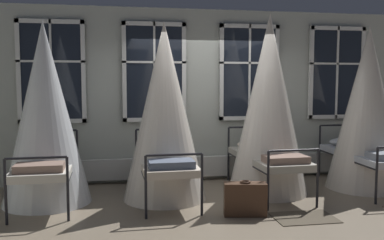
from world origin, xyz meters
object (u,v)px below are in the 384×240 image
Objects in this scene: cot_first at (45,115)px; cot_second at (165,113)px; cot_fourth at (367,110)px; suitcase_dark at (245,199)px; cot_third at (269,107)px.

cot_first is 1.72m from cot_second.
cot_second is 3.37m from cot_fourth.
cot_first is 3.08m from suitcase_dark.
cot_third is 1.71m from cot_fourth.
cot_second is 1.00× the size of cot_fourth.
cot_second is at bearing 143.10° from suitcase_dark.
cot_fourth is 4.56× the size of suitcase_dark.
cot_fourth is 2.86m from suitcase_dark.
cot_fourth is at bearing -91.84° from cot_third.
cot_second reaches higher than cot_first.
suitcase_dark is at bearing -138.21° from cot_second.
suitcase_dark is (-2.42, -1.08, -1.08)m from cot_fourth.
cot_second is at bearing 92.51° from cot_fourth.
cot_fourth is (3.36, 0.05, 0.01)m from cot_second.
cot_third reaches higher than suitcase_dark.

